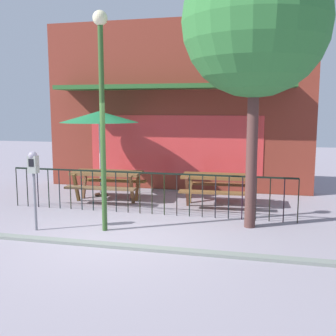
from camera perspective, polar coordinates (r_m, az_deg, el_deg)
The scene contains 10 objects.
ground at distance 7.66m, azimuth -7.26°, elevation -9.92°, with size 40.00×40.00×0.00m, color gray.
pub_storefront at distance 12.11m, azimuth 1.07°, elevation 8.73°, with size 7.92×1.40×4.95m.
patio_fence_front at distance 9.25m, azimuth -3.14°, elevation -2.44°, with size 6.68×0.04×0.97m.
picnic_table_left at distance 10.67m, azimuth -8.55°, elevation -1.36°, with size 1.87×1.45×0.79m.
picnic_table_right at distance 10.10m, azimuth 7.13°, elevation -1.88°, with size 1.86×1.44×0.79m.
patio_umbrella at distance 11.19m, azimuth -9.65°, elevation 7.04°, with size 2.12×2.12×2.33m.
parking_meter_near at distance 8.30m, azimuth -18.38°, elevation -0.24°, with size 0.18×0.17×1.57m.
street_tree at distance 8.34m, azimuth 12.21°, elevation 19.23°, with size 2.83×2.83×5.42m.
street_lamp at distance 7.88m, azimuth -9.29°, elevation 10.55°, with size 0.28×0.28×4.18m.
curb_edge at distance 7.30m, azimuth -8.39°, elevation -10.85°, with size 11.09×0.20×0.11m, color gray.
Camera 1 is at (2.61, -6.79, 2.39)m, focal length 43.38 mm.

